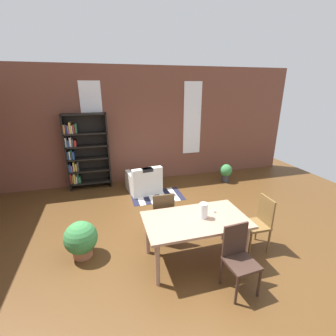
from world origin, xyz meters
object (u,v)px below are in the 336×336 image
(dining_chair_near_right, at_px, (238,256))
(potted_plant_by_shelf, at_px, (226,172))
(bookshelf_tall, at_px, (84,152))
(armchair_white, at_px, (144,182))
(potted_plant_corner, at_px, (81,239))
(dining_table, at_px, (196,224))
(vase_on_table, at_px, (204,211))
(dining_chair_head_right, at_px, (259,221))
(dining_chair_far_left, at_px, (162,214))

(dining_chair_near_right, relative_size, potted_plant_by_shelf, 1.76)
(bookshelf_tall, xyz_separation_m, potted_plant_by_shelf, (3.95, -0.66, -0.73))
(armchair_white, distance_m, potted_plant_corner, 2.72)
(dining_table, bearing_deg, vase_on_table, -0.00)
(vase_on_table, xyz_separation_m, armchair_white, (-0.44, 2.87, -0.60))
(dining_table, relative_size, armchair_white, 1.76)
(vase_on_table, distance_m, potted_plant_corner, 2.06)
(bookshelf_tall, relative_size, armchair_white, 2.24)
(dining_chair_near_right, distance_m, bookshelf_tall, 4.80)
(potted_plant_corner, bearing_deg, dining_chair_near_right, -30.64)
(dining_chair_head_right, relative_size, armchair_white, 1.03)
(dining_chair_head_right, relative_size, dining_chair_near_right, 1.00)
(dining_table, relative_size, potted_plant_by_shelf, 2.99)
(vase_on_table, height_order, dining_chair_far_left, vase_on_table)
(armchair_white, bearing_deg, dining_chair_near_right, -79.32)
(bookshelf_tall, height_order, potted_plant_by_shelf, bookshelf_tall)
(potted_plant_by_shelf, bearing_deg, bookshelf_tall, 170.50)
(vase_on_table, xyz_separation_m, potted_plant_by_shelf, (2.04, 2.91, -0.57))
(dining_table, height_order, dining_chair_far_left, dining_chair_far_left)
(dining_chair_far_left, height_order, armchair_white, dining_chair_far_left)
(dining_table, height_order, bookshelf_tall, bookshelf_tall)
(dining_chair_far_left, bearing_deg, bookshelf_tall, 116.31)
(dining_chair_head_right, bearing_deg, dining_chair_near_right, -140.27)
(bookshelf_tall, bearing_deg, dining_chair_far_left, -63.69)
(potted_plant_corner, bearing_deg, potted_plant_by_shelf, 30.61)
(dining_chair_near_right, distance_m, armchair_white, 3.62)
(dining_chair_far_left, bearing_deg, vase_on_table, -54.52)
(dining_chair_near_right, height_order, bookshelf_tall, bookshelf_tall)
(dining_chair_head_right, relative_size, potted_plant_corner, 1.51)
(dining_chair_far_left, xyz_separation_m, armchair_white, (0.05, 2.18, -0.23))
(armchair_white, xyz_separation_m, potted_plant_corner, (-1.47, -2.29, 0.06))
(bookshelf_tall, height_order, armchair_white, bookshelf_tall)
(dining_table, bearing_deg, dining_chair_head_right, -0.09)
(armchair_white, xyz_separation_m, potted_plant_by_shelf, (2.48, 0.04, 0.03))
(dining_table, height_order, armchair_white, dining_table)
(dining_chair_far_left, distance_m, bookshelf_tall, 3.26)
(dining_table, relative_size, potted_plant_corner, 2.56)
(dining_chair_far_left, distance_m, armchair_white, 2.20)
(dining_chair_head_right, relative_size, dining_chair_far_left, 1.00)
(dining_chair_head_right, xyz_separation_m, potted_plant_by_shelf, (0.98, 2.91, -0.20))
(vase_on_table, relative_size, dining_chair_near_right, 0.26)
(vase_on_table, distance_m, dining_chair_near_right, 0.81)
(bookshelf_tall, bearing_deg, dining_chair_head_right, -50.27)
(vase_on_table, bearing_deg, dining_table, 180.00)
(dining_table, distance_m, potted_plant_corner, 1.90)
(armchair_white, height_order, potted_plant_by_shelf, armchair_white)
(armchair_white, bearing_deg, dining_chair_head_right, -62.52)
(dining_chair_head_right, height_order, armchair_white, dining_chair_head_right)
(dining_chair_near_right, height_order, armchair_white, dining_chair_near_right)
(dining_table, relative_size, bookshelf_tall, 0.78)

